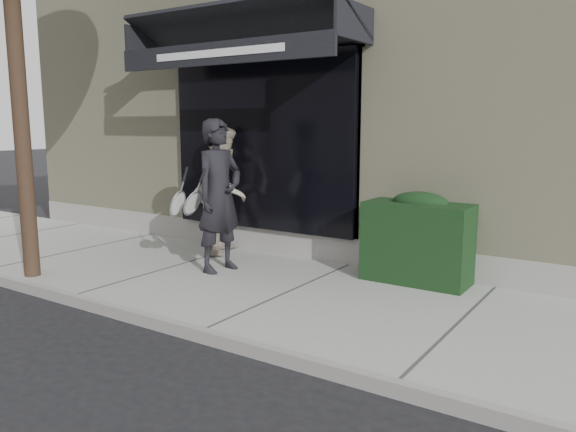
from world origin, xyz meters
The scene contains 7 objects.
ground centered at (0.00, 0.00, 0.00)m, with size 80.00×80.00×0.00m, color black.
sidewalk centered at (0.00, 0.00, 0.06)m, with size 20.00×3.00×0.12m, color gray.
curb centered at (0.00, -1.55, 0.07)m, with size 20.00×0.10×0.14m, color gray.
building_facade centered at (-0.01, 4.96, 2.74)m, with size 14.30×8.04×5.64m.
hedge centered at (1.10, 1.25, 0.66)m, with size 1.30×0.70×1.14m.
pedestrian_front centered at (-1.32, 0.27, 1.14)m, with size 0.83×0.88×2.03m.
pedestrian_back centered at (-1.97, 1.16, 1.09)m, with size 1.05×1.15×1.93m.
Camera 1 is at (3.54, -5.39, 2.08)m, focal length 35.00 mm.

